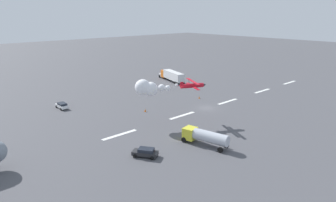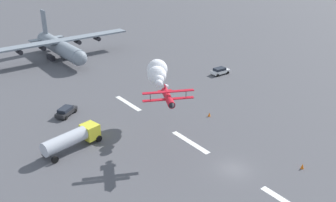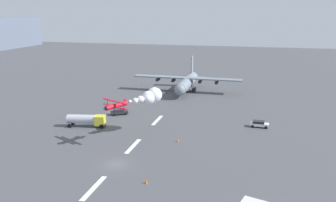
{
  "view_description": "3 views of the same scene",
  "coord_description": "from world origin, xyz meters",
  "px_view_note": "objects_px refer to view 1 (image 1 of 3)",
  "views": [
    {
      "loc": [
        58.19,
        48.9,
        23.6
      ],
      "look_at": [
        11.51,
        -2.12,
        3.67
      ],
      "focal_mm": 32.84,
      "sensor_mm": 36.0,
      "label": 1
    },
    {
      "loc": [
        -27.23,
        31.82,
        28.42
      ],
      "look_at": [
        9.61,
        3.67,
        7.56
      ],
      "focal_mm": 39.34,
      "sensor_mm": 36.0,
      "label": 2
    },
    {
      "loc": [
        -53.28,
        -23.3,
        26.64
      ],
      "look_at": [
        37.37,
        0.0,
        2.29
      ],
      "focal_mm": 37.21,
      "sensor_mm": 36.0,
      "label": 3
    }
  ],
  "objects_px": {
    "followme_car_yellow": "(62,105)",
    "fuel_tanker_truck": "(205,136)",
    "traffic_cone_far": "(145,110)",
    "airport_staff_sedan": "(145,152)",
    "semi_truck_orange": "(172,75)",
    "stunt_biplane_red": "(152,88)",
    "traffic_cone_near": "(199,97)"
  },
  "relations": [
    {
      "from": "followme_car_yellow",
      "to": "fuel_tanker_truck",
      "type": "bearing_deg",
      "value": 103.84
    },
    {
      "from": "traffic_cone_far",
      "to": "airport_staff_sedan",
      "type": "bearing_deg",
      "value": 51.73
    },
    {
      "from": "fuel_tanker_truck",
      "to": "followme_car_yellow",
      "type": "relative_size",
      "value": 2.08
    },
    {
      "from": "semi_truck_orange",
      "to": "airport_staff_sedan",
      "type": "xyz_separation_m",
      "value": [
        44.12,
        40.58,
        -1.33
      ]
    },
    {
      "from": "stunt_biplane_red",
      "to": "fuel_tanker_truck",
      "type": "distance_m",
      "value": 16.64
    },
    {
      "from": "stunt_biplane_red",
      "to": "followme_car_yellow",
      "type": "bearing_deg",
      "value": -67.81
    },
    {
      "from": "fuel_tanker_truck",
      "to": "followme_car_yellow",
      "type": "height_order",
      "value": "fuel_tanker_truck"
    },
    {
      "from": "semi_truck_orange",
      "to": "followme_car_yellow",
      "type": "bearing_deg",
      "value": 6.3
    },
    {
      "from": "traffic_cone_near",
      "to": "fuel_tanker_truck",
      "type": "bearing_deg",
      "value": 43.71
    },
    {
      "from": "fuel_tanker_truck",
      "to": "semi_truck_orange",
      "type": "bearing_deg",
      "value": -126.78
    },
    {
      "from": "fuel_tanker_truck",
      "to": "traffic_cone_far",
      "type": "relative_size",
      "value": 12.28
    },
    {
      "from": "airport_staff_sedan",
      "to": "traffic_cone_near",
      "type": "distance_m",
      "value": 39.0
    },
    {
      "from": "semi_truck_orange",
      "to": "followme_car_yellow",
      "type": "height_order",
      "value": "semi_truck_orange"
    },
    {
      "from": "fuel_tanker_truck",
      "to": "traffic_cone_far",
      "type": "bearing_deg",
      "value": -100.52
    },
    {
      "from": "semi_truck_orange",
      "to": "traffic_cone_near",
      "type": "distance_m",
      "value": 24.18
    },
    {
      "from": "followme_car_yellow",
      "to": "traffic_cone_near",
      "type": "distance_m",
      "value": 37.26
    },
    {
      "from": "semi_truck_orange",
      "to": "traffic_cone_near",
      "type": "relative_size",
      "value": 20.81
    },
    {
      "from": "followme_car_yellow",
      "to": "traffic_cone_far",
      "type": "relative_size",
      "value": 5.92
    },
    {
      "from": "traffic_cone_near",
      "to": "traffic_cone_far",
      "type": "height_order",
      "value": "same"
    },
    {
      "from": "traffic_cone_near",
      "to": "airport_staff_sedan",
      "type": "bearing_deg",
      "value": 28.43
    },
    {
      "from": "airport_staff_sedan",
      "to": "stunt_biplane_red",
      "type": "bearing_deg",
      "value": -133.69
    },
    {
      "from": "stunt_biplane_red",
      "to": "airport_staff_sedan",
      "type": "distance_m",
      "value": 17.74
    },
    {
      "from": "semi_truck_orange",
      "to": "airport_staff_sedan",
      "type": "bearing_deg",
      "value": 42.61
    },
    {
      "from": "stunt_biplane_red",
      "to": "traffic_cone_far",
      "type": "height_order",
      "value": "stunt_biplane_red"
    },
    {
      "from": "semi_truck_orange",
      "to": "airport_staff_sedan",
      "type": "height_order",
      "value": "semi_truck_orange"
    },
    {
      "from": "airport_staff_sedan",
      "to": "traffic_cone_near",
      "type": "height_order",
      "value": "airport_staff_sedan"
    },
    {
      "from": "fuel_tanker_truck",
      "to": "followme_car_yellow",
      "type": "distance_m",
      "value": 40.72
    },
    {
      "from": "fuel_tanker_truck",
      "to": "traffic_cone_near",
      "type": "relative_size",
      "value": 12.28
    },
    {
      "from": "stunt_biplane_red",
      "to": "followme_car_yellow",
      "type": "distance_m",
      "value": 27.12
    },
    {
      "from": "airport_staff_sedan",
      "to": "traffic_cone_far",
      "type": "xyz_separation_m",
      "value": [
        -15.32,
        -19.42,
        -0.44
      ]
    },
    {
      "from": "airport_staff_sedan",
      "to": "traffic_cone_near",
      "type": "xyz_separation_m",
      "value": [
        -34.29,
        -18.57,
        -0.44
      ]
    },
    {
      "from": "semi_truck_orange",
      "to": "fuel_tanker_truck",
      "type": "xyz_separation_m",
      "value": [
        33.08,
        44.25,
        -0.4
      ]
    }
  ]
}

